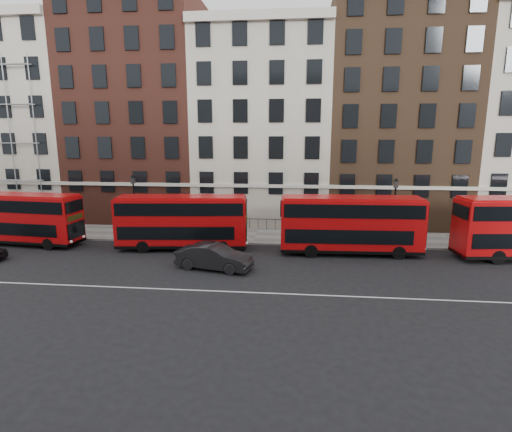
# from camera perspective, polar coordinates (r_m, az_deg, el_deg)

# --- Properties ---
(ground) EXTENTS (120.00, 120.00, 0.00)m
(ground) POSITION_cam_1_polar(r_m,az_deg,el_deg) (25.04, -2.56, -9.03)
(ground) COLOR black
(ground) RESTS_ON ground
(pavement) EXTENTS (80.00, 5.00, 0.15)m
(pavement) POSITION_cam_1_polar(r_m,az_deg,el_deg) (34.96, -0.05, -2.87)
(pavement) COLOR slate
(pavement) RESTS_ON ground
(kerb) EXTENTS (80.00, 0.30, 0.16)m
(kerb) POSITION_cam_1_polar(r_m,az_deg,el_deg) (32.56, -0.51, -3.95)
(kerb) COLOR gray
(kerb) RESTS_ON ground
(road_centre_line) EXTENTS (70.00, 0.12, 0.01)m
(road_centre_line) POSITION_cam_1_polar(r_m,az_deg,el_deg) (23.20, -3.29, -10.75)
(road_centre_line) COLOR white
(road_centre_line) RESTS_ON ground
(building_terrace) EXTENTS (64.00, 11.95, 22.00)m
(building_terrace) POSITION_cam_1_polar(r_m,az_deg,el_deg) (41.25, 0.60, 13.59)
(building_terrace) COLOR #BAB3A1
(building_terrace) RESTS_ON ground
(bus_a) EXTENTS (10.09, 3.31, 4.17)m
(bus_a) POSITION_cam_1_polar(r_m,az_deg,el_deg) (37.34, -30.62, -0.18)
(bus_a) COLOR red
(bus_a) RESTS_ON ground
(bus_b) EXTENTS (10.17, 3.39, 4.19)m
(bus_b) POSITION_cam_1_polar(r_m,az_deg,el_deg) (31.33, -10.59, -0.69)
(bus_b) COLOR red
(bus_b) RESTS_ON ground
(bus_c) EXTENTS (10.41, 2.86, 4.34)m
(bus_c) POSITION_cam_1_polar(r_m,az_deg,el_deg) (30.32, 13.29, -1.07)
(bus_c) COLOR red
(bus_c) RESTS_ON ground
(car_front) EXTENTS (5.36, 2.85, 1.68)m
(car_front) POSITION_cam_1_polar(r_m,az_deg,el_deg) (26.75, -6.02, -5.82)
(car_front) COLOR black
(car_front) RESTS_ON ground
(lamp_post_left) EXTENTS (0.44, 0.44, 5.33)m
(lamp_post_left) POSITION_cam_1_polar(r_m,az_deg,el_deg) (35.65, -17.00, 1.84)
(lamp_post_left) COLOR black
(lamp_post_left) RESTS_ON pavement
(lamp_post_right) EXTENTS (0.44, 0.44, 5.33)m
(lamp_post_right) POSITION_cam_1_polar(r_m,az_deg,el_deg) (33.30, 19.15, 1.04)
(lamp_post_right) COLOR black
(lamp_post_right) RESTS_ON pavement
(iron_railings) EXTENTS (6.60, 0.06, 1.00)m
(iron_railings) POSITION_cam_1_polar(r_m,az_deg,el_deg) (36.96, 0.30, -1.15)
(iron_railings) COLOR black
(iron_railings) RESTS_ON pavement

